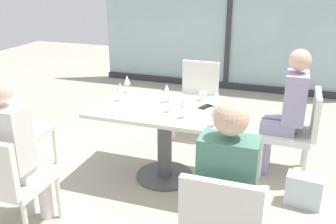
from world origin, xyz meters
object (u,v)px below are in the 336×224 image
object	(u,v)px
dining_table_main	(165,126)
person_far_right	(287,107)
wine_glass_4	(127,80)
handbag_1	(304,190)
chair_near_window	(197,94)
chair_far_right	(297,128)
wine_glass_3	(184,103)
coffee_cup	(203,96)
chair_front_right	(223,223)
person_front_left	(13,147)
person_front_right	(228,185)
chair_side_end	(14,123)
wine_glass_0	(167,89)
cell_phone_on_table	(205,107)
chair_front_left	(7,179)
wine_glass_5	(216,93)
wine_glass_2	(215,111)
wine_glass_1	(120,88)
wine_glass_6	(170,98)

from	to	relation	value
dining_table_main	person_far_right	bearing A→B (deg)	23.66
wine_glass_4	handbag_1	distance (m)	1.98
wine_glass_4	chair_near_window	bearing A→B (deg)	60.12
chair_far_right	person_far_right	xyz separation A→B (m)	(-0.11, -0.00, 0.20)
wine_glass_3	coffee_cup	size ratio (longest dim) A/B	2.06
chair_front_right	person_front_left	world-z (taller)	person_front_left
chair_near_window	person_front_right	size ratio (longest dim) A/B	0.69
chair_side_end	wine_glass_0	size ratio (longest dim) A/B	4.70
person_front_right	person_far_right	xyz separation A→B (m)	(0.28, 1.56, 0.00)
dining_table_main	coffee_cup	bearing A→B (deg)	47.82
chair_far_right	wine_glass_3	world-z (taller)	wine_glass_3
person_far_right	person_front_left	size ratio (longest dim) A/B	1.00
cell_phone_on_table	chair_front_left	bearing A→B (deg)	-110.45
chair_near_window	coffee_cup	xyz separation A→B (m)	(0.29, -0.88, 0.28)
wine_glass_5	handbag_1	xyz separation A→B (m)	(0.85, -0.24, -0.72)
wine_glass_2	wine_glass_3	world-z (taller)	same
person_front_right	cell_phone_on_table	xyz separation A→B (m)	(-0.44, 1.22, 0.03)
wine_glass_0	coffee_cup	world-z (taller)	wine_glass_0
chair_front_right	wine_glass_1	bearing A→B (deg)	135.52
wine_glass_5	handbag_1	bearing A→B (deg)	-15.56
dining_table_main	person_far_right	distance (m)	1.19
wine_glass_5	wine_glass_6	bearing A→B (deg)	-141.66
chair_far_right	person_far_right	bearing A→B (deg)	-180.00
chair_front_left	coffee_cup	bearing A→B (deg)	54.45
wine_glass_3	wine_glass_5	xyz separation A→B (m)	(0.20, 0.37, 0.00)
wine_glass_1	coffee_cup	size ratio (longest dim) A/B	2.06
chair_side_end	chair_front_right	bearing A→B (deg)	-21.28
person_front_right	person_far_right	distance (m)	1.59
wine_glass_4	coffee_cup	xyz separation A→B (m)	(0.80, 0.01, -0.09)
dining_table_main	coffee_cup	xyz separation A→B (m)	(0.29, 0.32, 0.23)
coffee_cup	wine_glass_1	bearing A→B (deg)	-160.29
chair_far_right	wine_glass_5	distance (m)	0.88
chair_near_window	wine_glass_4	bearing A→B (deg)	-119.88
chair_front_right	person_far_right	world-z (taller)	person_far_right
cell_phone_on_table	chair_side_end	bearing A→B (deg)	-145.90
chair_near_window	person_front_right	world-z (taller)	person_front_right
dining_table_main	chair_side_end	world-z (taller)	chair_side_end
person_front_right	wine_glass_5	world-z (taller)	person_front_right
dining_table_main	wine_glass_3	xyz separation A→B (m)	(0.24, -0.19, 0.32)
person_far_right	chair_side_end	bearing A→B (deg)	-162.88
person_front_left	wine_glass_6	world-z (taller)	person_front_left
person_far_right	wine_glass_3	world-z (taller)	person_far_right
wine_glass_2	person_far_right	bearing A→B (deg)	54.40
chair_near_window	wine_glass_1	size ratio (longest dim) A/B	4.70
wine_glass_2	chair_front_left	bearing A→B (deg)	-145.57
wine_glass_6	coffee_cup	distance (m)	0.46
chair_side_end	wine_glass_0	xyz separation A→B (m)	(1.45, 0.46, 0.37)
wine_glass_1	wine_glass_4	xyz separation A→B (m)	(-0.05, 0.26, 0.00)
coffee_cup	wine_glass_5	bearing A→B (deg)	-40.28
chair_front_right	coffee_cup	distance (m)	1.62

